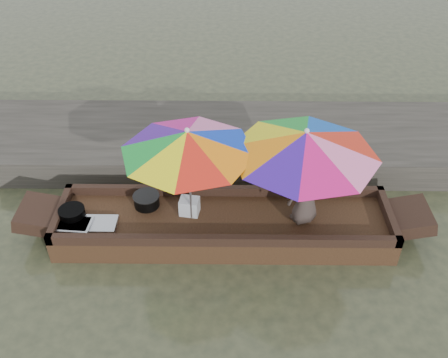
{
  "coord_description": "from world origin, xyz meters",
  "views": [
    {
      "loc": [
        0.06,
        -5.49,
        5.3
      ],
      "look_at": [
        0.0,
        0.1,
        1.0
      ],
      "focal_mm": 40.0,
      "sensor_mm": 36.0,
      "label": 1
    }
  ],
  "objects_px": {
    "cooking_pot": "(72,214)",
    "umbrella_bow": "(189,176)",
    "umbrella_stern": "(301,177)",
    "tray_scallop": "(99,224)",
    "charcoal_grill": "(147,201)",
    "boat_hull": "(224,227)",
    "tray_crayfish": "(73,225)",
    "supply_bag": "(189,206)",
    "vendor": "(306,190)"
  },
  "relations": [
    {
      "from": "cooking_pot",
      "to": "umbrella_bow",
      "type": "bearing_deg",
      "value": 1.86
    },
    {
      "from": "umbrella_stern",
      "to": "tray_scallop",
      "type": "bearing_deg",
      "value": -176.27
    },
    {
      "from": "cooking_pot",
      "to": "charcoal_grill",
      "type": "relative_size",
      "value": 1.0
    },
    {
      "from": "boat_hull",
      "to": "umbrella_bow",
      "type": "distance_m",
      "value": 1.06
    },
    {
      "from": "tray_scallop",
      "to": "charcoal_grill",
      "type": "distance_m",
      "value": 0.79
    },
    {
      "from": "tray_crayfish",
      "to": "umbrella_bow",
      "type": "relative_size",
      "value": 0.28
    },
    {
      "from": "tray_crayfish",
      "to": "supply_bag",
      "type": "xyz_separation_m",
      "value": [
        1.66,
        0.34,
        0.09
      ]
    },
    {
      "from": "vendor",
      "to": "umbrella_bow",
      "type": "distance_m",
      "value": 1.65
    },
    {
      "from": "vendor",
      "to": "umbrella_stern",
      "type": "bearing_deg",
      "value": -41.92
    },
    {
      "from": "supply_bag",
      "to": "umbrella_bow",
      "type": "bearing_deg",
      "value": -72.47
    },
    {
      "from": "charcoal_grill",
      "to": "supply_bag",
      "type": "height_order",
      "value": "supply_bag"
    },
    {
      "from": "supply_bag",
      "to": "vendor",
      "type": "distance_m",
      "value": 1.72
    },
    {
      "from": "boat_hull",
      "to": "vendor",
      "type": "xyz_separation_m",
      "value": [
        1.15,
        -0.01,
        0.71
      ]
    },
    {
      "from": "tray_scallop",
      "to": "supply_bag",
      "type": "height_order",
      "value": "supply_bag"
    },
    {
      "from": "supply_bag",
      "to": "umbrella_bow",
      "type": "distance_m",
      "value": 0.65
    },
    {
      "from": "cooking_pot",
      "to": "tray_crayfish",
      "type": "relative_size",
      "value": 0.73
    },
    {
      "from": "tray_crayfish",
      "to": "supply_bag",
      "type": "height_order",
      "value": "supply_bag"
    },
    {
      "from": "tray_crayfish",
      "to": "charcoal_grill",
      "type": "height_order",
      "value": "charcoal_grill"
    },
    {
      "from": "boat_hull",
      "to": "charcoal_grill",
      "type": "height_order",
      "value": "charcoal_grill"
    },
    {
      "from": "tray_crayfish",
      "to": "charcoal_grill",
      "type": "distance_m",
      "value": 1.12
    },
    {
      "from": "cooking_pot",
      "to": "umbrella_stern",
      "type": "distance_m",
      "value": 3.36
    },
    {
      "from": "boat_hull",
      "to": "tray_crayfish",
      "type": "relative_size",
      "value": 9.41
    },
    {
      "from": "tray_crayfish",
      "to": "umbrella_bow",
      "type": "height_order",
      "value": "umbrella_bow"
    },
    {
      "from": "supply_bag",
      "to": "umbrella_stern",
      "type": "height_order",
      "value": "umbrella_stern"
    },
    {
      "from": "cooking_pot",
      "to": "tray_crayfish",
      "type": "xyz_separation_m",
      "value": [
        0.05,
        -0.18,
        -0.06
      ]
    },
    {
      "from": "charcoal_grill",
      "to": "boat_hull",
      "type": "bearing_deg",
      "value": -13.19
    },
    {
      "from": "charcoal_grill",
      "to": "vendor",
      "type": "bearing_deg",
      "value": -6.96
    },
    {
      "from": "boat_hull",
      "to": "tray_scallop",
      "type": "bearing_deg",
      "value": -174.09
    },
    {
      "from": "tray_scallop",
      "to": "umbrella_bow",
      "type": "distance_m",
      "value": 1.54
    },
    {
      "from": "charcoal_grill",
      "to": "umbrella_bow",
      "type": "relative_size",
      "value": 0.21
    },
    {
      "from": "tray_crayfish",
      "to": "vendor",
      "type": "xyz_separation_m",
      "value": [
        3.32,
        0.22,
        0.49
      ]
    },
    {
      "from": "umbrella_stern",
      "to": "umbrella_bow",
      "type": "bearing_deg",
      "value": 180.0
    },
    {
      "from": "cooking_pot",
      "to": "umbrella_stern",
      "type": "bearing_deg",
      "value": 0.98
    },
    {
      "from": "boat_hull",
      "to": "cooking_pot",
      "type": "xyz_separation_m",
      "value": [
        -2.22,
        -0.06,
        0.28
      ]
    },
    {
      "from": "cooking_pot",
      "to": "charcoal_grill",
      "type": "height_order",
      "value": "cooking_pot"
    },
    {
      "from": "boat_hull",
      "to": "umbrella_stern",
      "type": "relative_size",
      "value": 2.43
    },
    {
      "from": "cooking_pot",
      "to": "vendor",
      "type": "xyz_separation_m",
      "value": [
        3.37,
        0.05,
        0.44
      ]
    },
    {
      "from": "tray_scallop",
      "to": "supply_bag",
      "type": "distance_m",
      "value": 1.34
    },
    {
      "from": "umbrella_bow",
      "to": "tray_crayfish",
      "type": "bearing_deg",
      "value": -172.16
    },
    {
      "from": "tray_crayfish",
      "to": "vendor",
      "type": "height_order",
      "value": "vendor"
    },
    {
      "from": "umbrella_bow",
      "to": "umbrella_stern",
      "type": "height_order",
      "value": "same"
    },
    {
      "from": "vendor",
      "to": "tray_scallop",
      "type": "bearing_deg",
      "value": -32.22
    },
    {
      "from": "charcoal_grill",
      "to": "umbrella_stern",
      "type": "height_order",
      "value": "umbrella_stern"
    },
    {
      "from": "charcoal_grill",
      "to": "vendor",
      "type": "height_order",
      "value": "vendor"
    },
    {
      "from": "cooking_pot",
      "to": "supply_bag",
      "type": "bearing_deg",
      "value": 5.49
    },
    {
      "from": "umbrella_bow",
      "to": "supply_bag",
      "type": "bearing_deg",
      "value": 107.53
    },
    {
      "from": "tray_scallop",
      "to": "supply_bag",
      "type": "relative_size",
      "value": 1.87
    },
    {
      "from": "tray_scallop",
      "to": "charcoal_grill",
      "type": "relative_size",
      "value": 1.37
    },
    {
      "from": "vendor",
      "to": "cooking_pot",
      "type": "bearing_deg",
      "value": -34.87
    },
    {
      "from": "supply_bag",
      "to": "tray_crayfish",
      "type": "bearing_deg",
      "value": -168.39
    }
  ]
}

